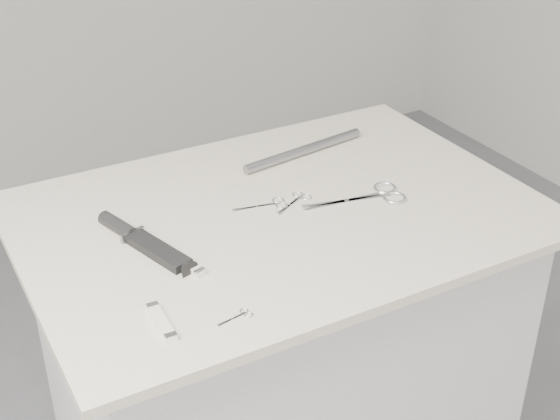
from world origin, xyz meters
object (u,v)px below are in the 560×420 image
plinth (280,390)px  embroidery_scissors_b (269,205)px  large_shears (374,196)px  metal_rail (304,150)px  tiny_scissors (239,316)px  pocket_knife_a (185,264)px  embroidery_scissors_a (296,200)px  sheathed_knife (139,239)px  pocket_knife_b (161,321)px

plinth → embroidery_scissors_b: embroidery_scissors_b is taller
large_shears → metal_rail: (-0.03, 0.24, 0.01)m
tiny_scissors → pocket_knife_a: bearing=86.8°
plinth → embroidery_scissors_a: size_ratio=9.16×
large_shears → plinth: bearing=176.7°
large_shears → metal_rail: bearing=106.0°
tiny_scissors → large_shears: bearing=18.4°
embroidery_scissors_b → pocket_knife_a: bearing=-142.1°
large_shears → sheathed_knife: 0.48m
plinth → metal_rail: size_ratio=2.82×
tiny_scissors → metal_rail: size_ratio=0.20×
large_shears → sheathed_knife: sheathed_knife is taller
embroidery_scissors_b → embroidery_scissors_a: bearing=0.7°
embroidery_scissors_a → sheathed_knife: (-0.33, 0.00, 0.01)m
embroidery_scissors_b → large_shears: bearing=-8.9°
sheathed_knife → pocket_knife_a: bearing=-175.8°
embroidery_scissors_b → sheathed_knife: 0.27m
large_shears → pocket_knife_b: pocket_knife_b is taller
embroidery_scissors_b → tiny_scissors: same height
plinth → sheathed_knife: (-0.28, 0.02, 0.48)m
plinth → pocket_knife_b: (-0.34, -0.22, 0.48)m
plinth → pocket_knife_b: bearing=-146.2°
large_shears → tiny_scissors: size_ratio=3.41×
sheathed_knife → pocket_knife_b: (-0.05, -0.24, -0.00)m
plinth → sheathed_knife: bearing=176.1°
plinth → tiny_scissors: (-0.22, -0.27, 0.47)m
tiny_scissors → pocket_knife_b: 0.12m
pocket_knife_a → embroidery_scissors_b: bearing=-81.9°
plinth → embroidery_scissors_b: (-0.01, 0.03, 0.47)m
metal_rail → sheathed_knife: bearing=-158.9°
embroidery_scissors_b → pocket_knife_a: (-0.23, -0.12, 0.00)m
large_shears → metal_rail: 0.24m
plinth → pocket_knife_a: 0.54m
plinth → embroidery_scissors_a: 0.47m
plinth → metal_rail: (0.17, 0.19, 0.48)m
metal_rail → plinth: bearing=-131.0°
sheathed_knife → pocket_knife_a: size_ratio=2.69×
pocket_knife_b → metal_rail: 0.65m
metal_rail → embroidery_scissors_b: bearing=-136.9°
embroidery_scissors_b → pocket_knife_b: pocket_knife_b is taller
large_shears → pocket_knife_a: 0.44m
plinth → tiny_scissors: size_ratio=14.26×
embroidery_scissors_b → tiny_scissors: (-0.21, -0.29, -0.00)m
large_shears → embroidery_scissors_a: size_ratio=2.19×
embroidery_scissors_a → pocket_knife_b: pocket_knife_b is taller
tiny_scissors → pocket_knife_b: pocket_knife_b is taller
embroidery_scissors_a → plinth: bearing=172.4°
embroidery_scissors_a → sheathed_knife: sheathed_knife is taller
embroidery_scissors_a → pocket_knife_b: (-0.38, -0.24, 0.00)m
large_shears → metal_rail: size_ratio=0.67×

